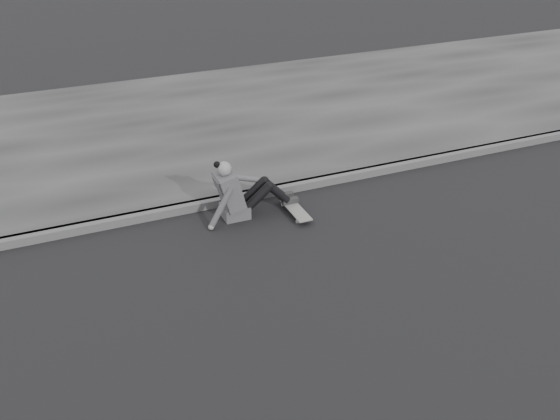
{
  "coord_description": "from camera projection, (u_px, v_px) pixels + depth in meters",
  "views": [
    {
      "loc": [
        -5.23,
        -5.04,
        4.34
      ],
      "look_at": [
        -2.56,
        1.28,
        0.5
      ],
      "focal_mm": 40.0,
      "sensor_mm": 36.0,
      "label": 1
    }
  ],
  "objects": [
    {
      "name": "skateboard",
      "position": [
        295.0,
        209.0,
        8.76
      ],
      "size": [
        0.2,
        0.78,
        0.09
      ],
      "color": "#9D9D97",
      "rests_on": "ground"
    },
    {
      "name": "sidewalk",
      "position": [
        314.0,
        107.0,
        12.42
      ],
      "size": [
        24.0,
        6.0,
        0.12
      ],
      "primitive_type": "cube",
      "color": "#323232",
      "rests_on": "ground"
    },
    {
      "name": "curb",
      "position": [
        395.0,
        167.0,
        9.99
      ],
      "size": [
        24.0,
        0.16,
        0.12
      ],
      "primitive_type": "cube",
      "color": "#4E4E4E",
      "rests_on": "ground"
    },
    {
      "name": "seated_woman",
      "position": [
        239.0,
        193.0,
        8.57
      ],
      "size": [
        1.38,
        0.46,
        0.88
      ],
      "color": "#48484A",
      "rests_on": "ground"
    },
    {
      "name": "ground",
      "position": [
        503.0,
        251.0,
        7.95
      ],
      "size": [
        80.0,
        80.0,
        0.0
      ],
      "primitive_type": "plane",
      "color": "black",
      "rests_on": "ground"
    }
  ]
}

